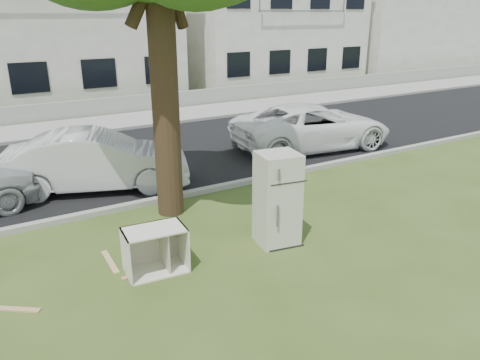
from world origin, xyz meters
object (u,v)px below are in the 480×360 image
fridge (277,199)px  car_center (97,161)px  cabinet (155,250)px  car_right (312,126)px

fridge → car_center: bearing=124.2°
car_center → cabinet: bearing=-163.2°
car_right → cabinet: bearing=129.8°
car_right → car_center: bearing=98.2°
cabinet → car_center: size_ratio=0.23×
fridge → cabinet: fridge is taller
fridge → cabinet: 2.35m
car_center → car_right: size_ratio=0.85×
car_center → fridge: bearing=-135.6°
cabinet → car_right: size_ratio=0.19×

